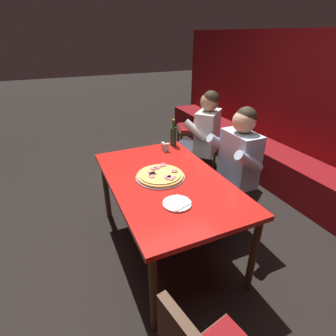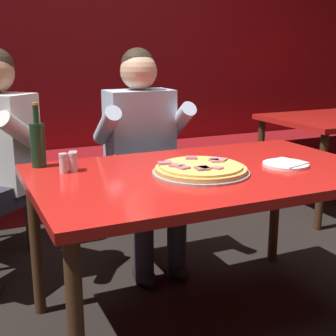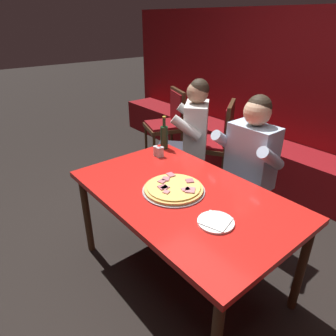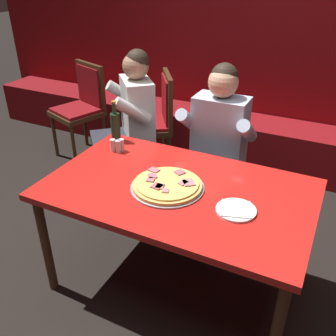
% 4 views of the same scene
% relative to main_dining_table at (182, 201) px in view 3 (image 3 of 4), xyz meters
% --- Properties ---
extents(ground_plane, '(24.00, 24.00, 0.00)m').
position_rel_main_dining_table_xyz_m(ground_plane, '(0.00, 0.00, -0.67)').
color(ground_plane, black).
extents(booth_bench, '(6.46, 0.48, 0.46)m').
position_rel_main_dining_table_xyz_m(booth_bench, '(0.00, 1.86, -0.44)').
color(booth_bench, maroon).
rests_on(booth_bench, ground_plane).
extents(main_dining_table, '(1.52, 0.92, 0.74)m').
position_rel_main_dining_table_xyz_m(main_dining_table, '(0.00, 0.00, 0.00)').
color(main_dining_table, '#422816').
rests_on(main_dining_table, ground_plane).
extents(pizza, '(0.42, 0.42, 0.05)m').
position_rel_main_dining_table_xyz_m(pizza, '(-0.05, -0.04, 0.09)').
color(pizza, '#9E9EA3').
rests_on(pizza, main_dining_table).
extents(plate_white_paper, '(0.21, 0.21, 0.02)m').
position_rel_main_dining_table_xyz_m(plate_white_paper, '(0.37, -0.08, 0.08)').
color(plate_white_paper, white).
rests_on(plate_white_paper, main_dining_table).
extents(beer_bottle, '(0.07, 0.07, 0.29)m').
position_rel_main_dining_table_xyz_m(beer_bottle, '(-0.66, 0.37, 0.18)').
color(beer_bottle, '#19381E').
rests_on(beer_bottle, main_dining_table).
extents(shaker_red_pepper_flakes, '(0.04, 0.04, 0.09)m').
position_rel_main_dining_table_xyz_m(shaker_red_pepper_flakes, '(-0.54, 0.22, 0.11)').
color(shaker_red_pepper_flakes, silver).
rests_on(shaker_red_pepper_flakes, main_dining_table).
extents(shaker_black_pepper, '(0.04, 0.04, 0.09)m').
position_rel_main_dining_table_xyz_m(shaker_black_pepper, '(-0.53, 0.25, 0.11)').
color(shaker_black_pepper, silver).
rests_on(shaker_black_pepper, main_dining_table).
extents(shaker_oregano, '(0.04, 0.04, 0.09)m').
position_rel_main_dining_table_xyz_m(shaker_oregano, '(-0.58, 0.22, 0.11)').
color(shaker_oregano, silver).
rests_on(shaker_oregano, main_dining_table).
extents(diner_seated_blue_shirt, '(0.53, 0.53, 1.27)m').
position_rel_main_dining_table_xyz_m(diner_seated_blue_shirt, '(-0.02, 0.68, 0.03)').
color(diner_seated_blue_shirt, black).
rests_on(diner_seated_blue_shirt, ground_plane).
extents(dining_chair_near_left, '(0.56, 0.56, 0.97)m').
position_rel_main_dining_table_xyz_m(dining_chair_near_left, '(-1.67, 1.26, -0.10)').
color(dining_chair_near_left, '#422816').
rests_on(dining_chair_near_left, ground_plane).
extents(dining_chair_far_right, '(0.61, 0.61, 0.98)m').
position_rel_main_dining_table_xyz_m(dining_chair_far_right, '(-0.83, 1.28, -0.10)').
color(dining_chair_far_right, '#422816').
rests_on(dining_chair_far_right, ground_plane).
extents(diner_standing_companion, '(0.64, 0.64, 1.27)m').
position_rel_main_dining_table_xyz_m(diner_standing_companion, '(-0.85, 0.83, 0.03)').
color(diner_standing_companion, black).
rests_on(diner_standing_companion, ground_plane).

